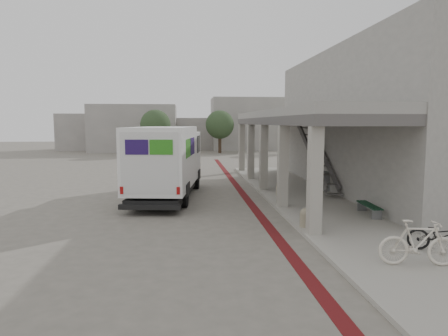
{
  "coord_description": "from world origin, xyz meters",
  "views": [
    {
      "loc": [
        -1.65,
        -14.89,
        3.43
      ],
      "look_at": [
        -0.18,
        1.08,
        1.6
      ],
      "focal_mm": 32.0,
      "sensor_mm": 36.0,
      "label": 1
    }
  ],
  "objects": [
    {
      "name": "bike_lane_stripe",
      "position": [
        1.0,
        2.0,
        0.01
      ],
      "size": [
        0.35,
        40.0,
        0.01
      ],
      "primitive_type": "cube",
      "color": "#581113",
      "rests_on": "ground"
    },
    {
      "name": "fedex_truck",
      "position": [
        -2.59,
        3.27,
        1.73
      ],
      "size": [
        3.27,
        7.83,
        3.24
      ],
      "rotation": [
        0.0,
        0.0,
        -0.13
      ],
      "color": "black",
      "rests_on": "ground"
    },
    {
      "name": "bicycle_black",
      "position": [
        4.83,
        -5.49,
        0.55
      ],
      "size": [
        1.71,
        1.25,
        0.86
      ],
      "primitive_type": "imported",
      "rotation": [
        0.0,
        0.0,
        1.1
      ],
      "color": "black",
      "rests_on": "sidewalk"
    },
    {
      "name": "ground",
      "position": [
        0.0,
        0.0,
        0.0
      ],
      "size": [
        120.0,
        120.0,
        0.0
      ],
      "primitive_type": "plane",
      "color": "#645F55",
      "rests_on": "ground"
    },
    {
      "name": "transit_building",
      "position": [
        6.83,
        4.5,
        3.4
      ],
      "size": [
        7.6,
        17.0,
        7.0
      ],
      "color": "gray",
      "rests_on": "ground"
    },
    {
      "name": "bench",
      "position": [
        4.85,
        -1.33,
        0.39
      ],
      "size": [
        0.44,
        1.63,
        0.38
      ],
      "rotation": [
        0.0,
        0.0,
        -0.05
      ],
      "color": "slate",
      "rests_on": "sidewalk"
    },
    {
      "name": "tree_right",
      "position": [
        10.0,
        29.0,
        3.18
      ],
      "size": [
        3.2,
        3.2,
        4.8
      ],
      "color": "#38281C",
      "rests_on": "ground"
    },
    {
      "name": "tree_mid",
      "position": [
        2.0,
        30.0,
        3.18
      ],
      "size": [
        3.2,
        3.2,
        4.8
      ],
      "color": "#38281C",
      "rests_on": "ground"
    },
    {
      "name": "bicycle_cream",
      "position": [
        3.66,
        -6.38,
        0.66
      ],
      "size": [
        1.87,
        0.8,
        1.09
      ],
      "primitive_type": "imported",
      "rotation": [
        0.0,
        0.0,
        1.4
      ],
      "color": "beige",
      "rests_on": "sidewalk"
    },
    {
      "name": "utility_cabinet",
      "position": [
        5.0,
        3.93,
        0.58
      ],
      "size": [
        0.44,
        0.57,
        0.93
      ],
      "primitive_type": "cube",
      "rotation": [
        0.0,
        0.0,
        -0.03
      ],
      "color": "gray",
      "rests_on": "sidewalk"
    },
    {
      "name": "bollard_near",
      "position": [
        2.1,
        -2.73,
        0.43
      ],
      "size": [
        0.41,
        0.41,
        0.61
      ],
      "color": "gray",
      "rests_on": "sidewalk"
    },
    {
      "name": "bollard_far",
      "position": [
        2.56,
        2.74,
        0.42
      ],
      "size": [
        0.4,
        0.4,
        0.6
      ],
      "color": "gray",
      "rests_on": "sidewalk"
    },
    {
      "name": "distant_backdrop",
      "position": [
        -2.84,
        35.89,
        2.7
      ],
      "size": [
        28.0,
        10.0,
        6.5
      ],
      "color": "gray",
      "rests_on": "ground"
    },
    {
      "name": "tree_left",
      "position": [
        -5.0,
        28.0,
        3.18
      ],
      "size": [
        3.2,
        3.2,
        4.8
      ],
      "color": "#38281C",
      "rests_on": "ground"
    },
    {
      "name": "sidewalk",
      "position": [
        4.0,
        0.0,
        0.06
      ],
      "size": [
        4.4,
        28.0,
        0.12
      ],
      "primitive_type": "cube",
      "color": "#9C968B",
      "rests_on": "ground"
    }
  ]
}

